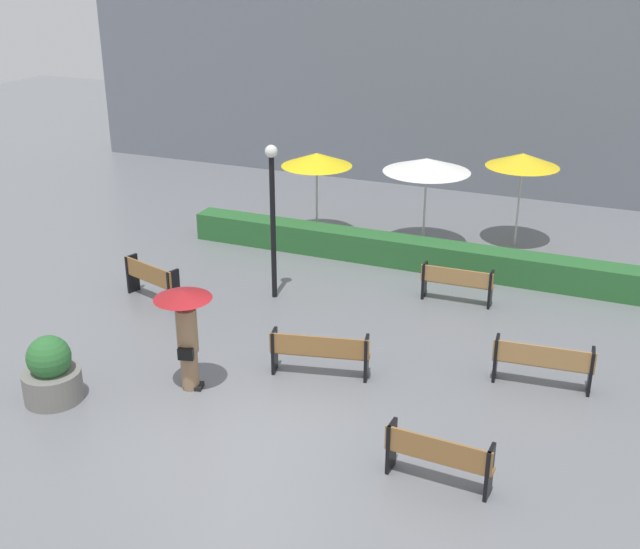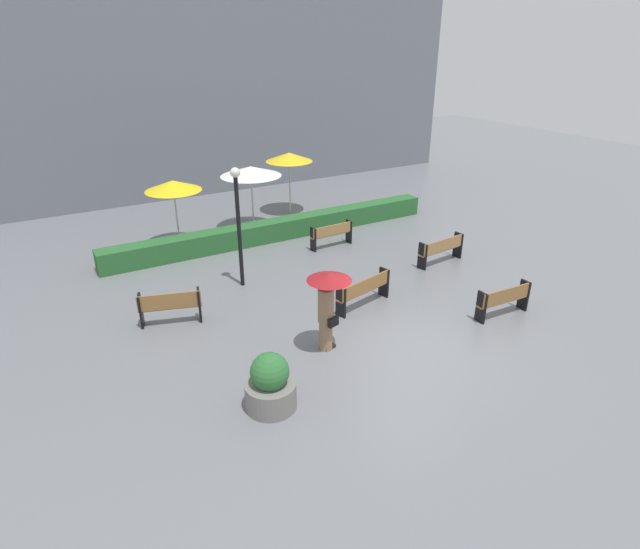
% 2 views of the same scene
% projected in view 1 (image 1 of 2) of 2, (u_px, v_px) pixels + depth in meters
% --- Properties ---
extents(ground_plane, '(60.00, 60.00, 0.00)m').
position_uv_depth(ground_plane, '(246.00, 439.00, 13.13)').
color(ground_plane, slate).
extents(bench_near_right, '(1.66, 0.41, 0.85)m').
position_uv_depth(bench_near_right, '(439.00, 456.00, 11.86)').
color(bench_near_right, olive).
rests_on(bench_near_right, ground).
extents(bench_mid_center, '(1.89, 0.74, 0.87)m').
position_uv_depth(bench_mid_center, '(320.00, 351.00, 14.86)').
color(bench_mid_center, olive).
rests_on(bench_mid_center, ground).
extents(bench_far_right, '(1.83, 0.51, 0.87)m').
position_uv_depth(bench_far_right, '(543.00, 362.00, 14.50)').
color(bench_far_right, '#9E7242').
rests_on(bench_far_right, ground).
extents(bench_far_left, '(1.59, 0.76, 0.91)m').
position_uv_depth(bench_far_left, '(151.00, 278.00, 18.05)').
color(bench_far_left, olive).
rests_on(bench_far_left, ground).
extents(bench_back_row, '(1.64, 0.38, 0.85)m').
position_uv_depth(bench_back_row, '(457.00, 282.00, 17.94)').
color(bench_back_row, '#9E7242').
rests_on(bench_back_row, ground).
extents(pedestrian_with_umbrella, '(1.03, 1.03, 2.01)m').
position_uv_depth(pedestrian_with_umbrella, '(186.00, 324.00, 14.10)').
color(pedestrian_with_umbrella, '#8C6B4C').
rests_on(pedestrian_with_umbrella, ground).
extents(planter_pot, '(1.04, 1.04, 1.24)m').
position_uv_depth(planter_pot, '(51.00, 373.00, 14.09)').
color(planter_pot, slate).
rests_on(planter_pot, ground).
extents(lamp_post, '(0.28, 0.28, 3.57)m').
position_uv_depth(lamp_post, '(273.00, 205.00, 17.59)').
color(lamp_post, black).
rests_on(lamp_post, ground).
extents(patio_umbrella_yellow, '(1.93, 1.93, 2.38)m').
position_uv_depth(patio_umbrella_yellow, '(317.00, 160.00, 21.37)').
color(patio_umbrella_yellow, silver).
rests_on(patio_umbrella_yellow, ground).
extents(patio_umbrella_white, '(2.28, 2.28, 2.47)m').
position_uv_depth(patio_umbrella_white, '(427.00, 165.00, 20.48)').
color(patio_umbrella_white, silver).
rests_on(patio_umbrella_white, ground).
extents(patio_umbrella_yellow_far, '(1.92, 1.92, 2.53)m').
position_uv_depth(patio_umbrella_yellow_far, '(523.00, 160.00, 20.71)').
color(patio_umbrella_yellow_far, silver).
rests_on(patio_umbrella_yellow_far, ground).
extents(hedge_strip, '(12.67, 0.70, 0.72)m').
position_uv_depth(hedge_strip, '(423.00, 255.00, 19.93)').
color(hedge_strip, '#28602D').
rests_on(hedge_strip, ground).
extents(building_facade, '(28.00, 1.20, 11.68)m').
position_uv_depth(building_facade, '(481.00, 4.00, 24.51)').
color(building_facade, slate).
rests_on(building_facade, ground).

